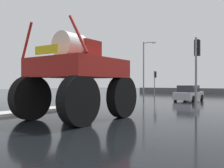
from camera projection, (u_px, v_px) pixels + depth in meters
ground_plane at (171, 102)px, 22.01m from camera, size 120.00×120.00×0.00m
median_island at (10, 113)px, 13.19m from camera, size 1.34×12.00×0.15m
oversize_sprayer at (78, 76)px, 11.69m from camera, size 4.08×5.27×4.52m
sedan_ahead at (189, 94)px, 23.66m from camera, size 1.91×4.12×1.52m
traffic_signal_near_left at (68, 67)px, 18.25m from camera, size 0.24×0.54×4.04m
traffic_signal_near_right at (197, 59)px, 12.68m from camera, size 0.24×0.54×4.10m
traffic_signal_far_left at (155, 78)px, 32.41m from camera, size 0.24×0.55×3.41m
streetlight_far_left at (145, 66)px, 33.29m from camera, size 1.91×0.24×7.44m
bare_tree_left at (82, 52)px, 27.27m from camera, size 2.51×2.51×6.45m
roadside_barrier at (221, 91)px, 39.43m from camera, size 30.17×0.24×0.90m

